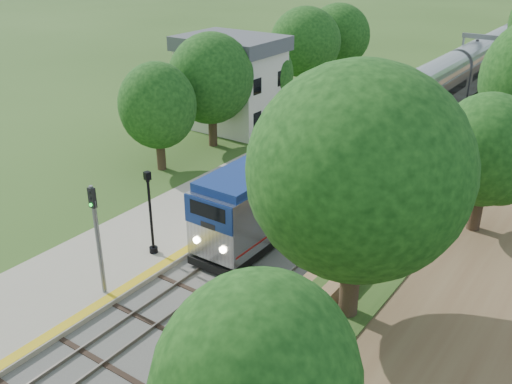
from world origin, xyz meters
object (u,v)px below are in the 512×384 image
Objects in this scene: signal_platform at (96,229)px; signal_farside at (440,147)px; lamppost_far at (151,218)px; station_building at (232,82)px; signal_gantry at (501,50)px.

signal_farside is at bearing 65.39° from signal_platform.
signal_platform is 0.95× the size of signal_farside.
signal_platform is (0.67, -4.02, 1.31)m from lamppost_far.
lamppost_far is at bearing -63.33° from station_building.
lamppost_far is at bearing -97.53° from signal_gantry.
signal_gantry is 1.81× the size of lamppost_far.
signal_gantry is at bearing 83.84° from signal_platform.
lamppost_far is 0.84× the size of signal_platform.
signal_gantry reaches higher than signal_farside.
signal_gantry is 1.52× the size of signal_platform.
signal_farside is at bearing 58.33° from lamppost_far.
signal_platform is (11.10, -24.77, -0.32)m from station_building.
signal_platform is at bearing -80.48° from lamppost_far.
lamppost_far is at bearing 99.52° from signal_platform.
lamppost_far is (-6.05, -45.74, -2.36)m from signal_gantry.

